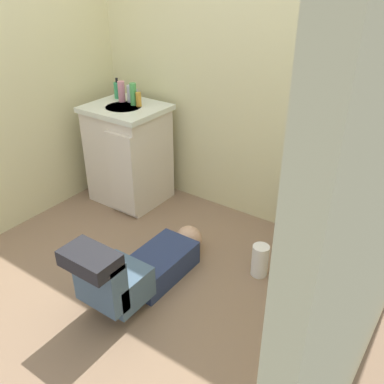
{
  "coord_description": "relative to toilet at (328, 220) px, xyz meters",
  "views": [
    {
      "loc": [
        1.46,
        -1.6,
        1.85
      ],
      "look_at": [
        0.03,
        0.45,
        0.45
      ],
      "focal_mm": 39.69,
      "sensor_mm": 36.0,
      "label": 1
    }
  ],
  "objects": [
    {
      "name": "ground_plane",
      "position": [
        -0.87,
        -0.77,
        -0.39
      ],
      "size": [
        3.0,
        3.13,
        0.04
      ],
      "primitive_type": "cube",
      "color": "#886B52"
    },
    {
      "name": "wall_back",
      "position": [
        -0.87,
        0.34,
        0.83
      ],
      "size": [
        2.66,
        0.08,
        2.4
      ],
      "primitive_type": "cube",
      "color": "beige",
      "rests_on": "ground_plane"
    },
    {
      "name": "toilet",
      "position": [
        0.0,
        0.0,
        0.0
      ],
      "size": [
        0.36,
        0.46,
        0.75
      ],
      "color": "silver",
      "rests_on": "ground_plane"
    },
    {
      "name": "vanity_cabinet",
      "position": [
        -1.68,
        -0.04,
        0.05
      ],
      "size": [
        0.6,
        0.53,
        0.82
      ],
      "color": "beige",
      "rests_on": "ground_plane"
    },
    {
      "name": "faucet",
      "position": [
        -1.68,
        0.11,
        0.5
      ],
      "size": [
        0.02,
        0.02,
        0.1
      ],
      "primitive_type": "cylinder",
      "color": "silver",
      "rests_on": "vanity_cabinet"
    },
    {
      "name": "person_plumber",
      "position": [
        -0.84,
        -0.88,
        -0.19
      ],
      "size": [
        0.39,
        1.06,
        0.52
      ],
      "color": "navy",
      "rests_on": "ground_plane"
    },
    {
      "name": "tissue_box",
      "position": [
        -0.05,
        0.09,
        0.43
      ],
      "size": [
        0.22,
        0.11,
        0.1
      ],
      "primitive_type": "cube",
      "color": "silver",
      "rests_on": "toilet"
    },
    {
      "name": "soap_dispenser",
      "position": [
        -1.87,
        0.09,
        0.52
      ],
      "size": [
        0.06,
        0.06,
        0.17
      ],
      "color": "#36975E",
      "rests_on": "vanity_cabinet"
    },
    {
      "name": "bottle_pink",
      "position": [
        -1.78,
        0.04,
        0.53
      ],
      "size": [
        0.05,
        0.05,
        0.16
      ],
      "primitive_type": "cylinder",
      "color": "pink",
      "rests_on": "vanity_cabinet"
    },
    {
      "name": "bottle_clear",
      "position": [
        -1.72,
        0.07,
        0.52
      ],
      "size": [
        0.05,
        0.05,
        0.13
      ],
      "primitive_type": "cylinder",
      "color": "silver",
      "rests_on": "vanity_cabinet"
    },
    {
      "name": "bottle_green",
      "position": [
        -1.64,
        0.03,
        0.54
      ],
      "size": [
        0.05,
        0.05,
        0.17
      ],
      "primitive_type": "cylinder",
      "color": "#49A551",
      "rests_on": "vanity_cabinet"
    },
    {
      "name": "bottle_amber",
      "position": [
        -1.59,
        0.02,
        0.51
      ],
      "size": [
        0.04,
        0.04,
        0.11
      ],
      "primitive_type": "cylinder",
      "color": "#C18A2D",
      "rests_on": "vanity_cabinet"
    },
    {
      "name": "paper_towel_roll",
      "position": [
        -0.3,
        -0.32,
        -0.26
      ],
      "size": [
        0.11,
        0.11,
        0.22
      ],
      "primitive_type": "cylinder",
      "color": "white",
      "rests_on": "ground_plane"
    },
    {
      "name": "toilet_paper_roll",
      "position": [
        0.22,
        -0.84,
        -0.32
      ],
      "size": [
        0.11,
        0.11,
        0.1
      ],
      "primitive_type": "cylinder",
      "color": "white",
      "rests_on": "ground_plane"
    }
  ]
}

